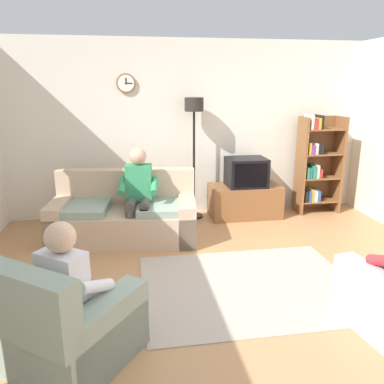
# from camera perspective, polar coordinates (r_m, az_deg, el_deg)

# --- Properties ---
(ground_plane) EXTENTS (12.00, 12.00, 0.00)m
(ground_plane) POSITION_cam_1_polar(r_m,az_deg,el_deg) (4.05, 5.56, -14.51)
(ground_plane) COLOR #B27F51
(back_wall_assembly) EXTENTS (6.20, 0.17, 2.70)m
(back_wall_assembly) POSITION_cam_1_polar(r_m,az_deg,el_deg) (6.15, -0.50, 9.24)
(back_wall_assembly) COLOR silver
(back_wall_assembly) RESTS_ON ground_plane
(couch) EXTENTS (1.99, 1.11, 0.90)m
(couch) POSITION_cam_1_polar(r_m,az_deg,el_deg) (5.29, -9.94, -3.59)
(couch) COLOR tan
(couch) RESTS_ON ground_plane
(tv_stand) EXTENTS (1.10, 0.56, 0.51)m
(tv_stand) POSITION_cam_1_polar(r_m,az_deg,el_deg) (6.17, 7.79, -1.31)
(tv_stand) COLOR brown
(tv_stand) RESTS_ON ground_plane
(tv) EXTENTS (0.60, 0.49, 0.44)m
(tv) POSITION_cam_1_polar(r_m,az_deg,el_deg) (6.02, 8.02, 2.93)
(tv) COLOR black
(tv) RESTS_ON tv_stand
(bookshelf) EXTENTS (0.68, 0.36, 1.59)m
(bookshelf) POSITION_cam_1_polar(r_m,az_deg,el_deg) (6.54, 17.83, 3.96)
(bookshelf) COLOR brown
(bookshelf) RESTS_ON ground_plane
(floor_lamp) EXTENTS (0.28, 0.28, 1.85)m
(floor_lamp) POSITION_cam_1_polar(r_m,az_deg,el_deg) (5.84, 0.30, 9.89)
(floor_lamp) COLOR black
(floor_lamp) RESTS_ON ground_plane
(armchair_near_window) EXTENTS (1.17, 1.18, 0.90)m
(armchair_near_window) POSITION_cam_1_polar(r_m,az_deg,el_deg) (3.16, -17.78, -18.59)
(armchair_near_window) COLOR gray
(armchair_near_window) RESTS_ON ground_plane
(area_rug) EXTENTS (2.20, 1.70, 0.01)m
(area_rug) POSITION_cam_1_polar(r_m,az_deg,el_deg) (4.18, 8.41, -13.54)
(area_rug) COLOR #AD9E8E
(area_rug) RESTS_ON ground_plane
(person_on_couch) EXTENTS (0.55, 0.57, 1.24)m
(person_on_couch) POSITION_cam_1_polar(r_m,az_deg,el_deg) (5.07, -7.94, 0.23)
(person_on_couch) COLOR #338C59
(person_on_couch) RESTS_ON ground_plane
(person_in_left_armchair) EXTENTS (0.62, 0.64, 1.12)m
(person_in_left_armchair) POSITION_cam_1_polar(r_m,az_deg,el_deg) (3.05, -17.07, -12.92)
(person_in_left_armchair) COLOR silver
(person_in_left_armchair) RESTS_ON ground_plane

